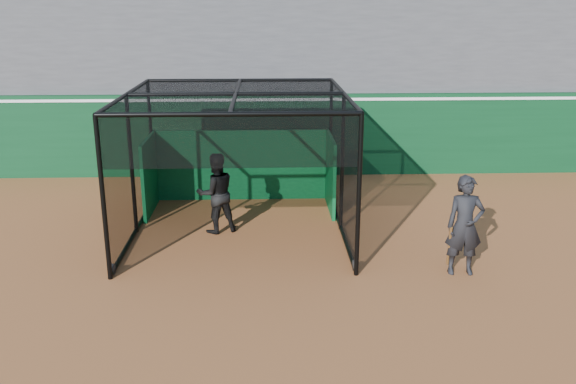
{
  "coord_description": "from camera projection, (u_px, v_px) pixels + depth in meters",
  "views": [
    {
      "loc": [
        0.11,
        -9.87,
        5.07
      ],
      "look_at": [
        0.56,
        2.0,
        1.4
      ],
      "focal_mm": 38.0,
      "sensor_mm": 36.0,
      "label": 1
    }
  ],
  "objects": [
    {
      "name": "batter",
      "position": [
        216.0,
        193.0,
        13.93
      ],
      "size": [
        1.1,
        0.99,
        1.87
      ],
      "primitive_type": "imported",
      "rotation": [
        0.0,
        0.0,
        3.51
      ],
      "color": "black",
      "rests_on": "ground"
    },
    {
      "name": "outfield_wall",
      "position": [
        262.0,
        133.0,
        18.65
      ],
      "size": [
        50.0,
        0.5,
        2.5
      ],
      "color": "#0A3A1B",
      "rests_on": "ground"
    },
    {
      "name": "grandstand",
      "position": [
        261.0,
        22.0,
        21.31
      ],
      "size": [
        50.0,
        7.85,
        8.95
      ],
      "color": "#4C4C4F",
      "rests_on": "ground"
    },
    {
      "name": "ground",
      "position": [
        261.0,
        300.0,
        10.92
      ],
      "size": [
        120.0,
        120.0,
        0.0
      ],
      "primitive_type": "plane",
      "color": "brown",
      "rests_on": "ground"
    },
    {
      "name": "on_deck_player",
      "position": [
        465.0,
        226.0,
        11.72
      ],
      "size": [
        0.74,
        0.5,
        1.98
      ],
      "color": "black",
      "rests_on": "ground"
    },
    {
      "name": "batting_cage",
      "position": [
        238.0,
        165.0,
        13.81
      ],
      "size": [
        4.86,
        5.18,
        3.19
      ],
      "color": "black",
      "rests_on": "ground"
    }
  ]
}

